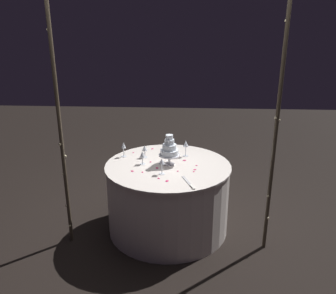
{
  "coord_description": "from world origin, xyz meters",
  "views": [
    {
      "loc": [
        -0.2,
        3.32,
        2.1
      ],
      "look_at": [
        0.0,
        0.0,
        0.94
      ],
      "focal_mm": 36.9,
      "sensor_mm": 36.0,
      "label": 1
    }
  ],
  "objects_px": {
    "decorative_arch": "(166,96)",
    "main_table": "(168,197)",
    "wine_glass_3": "(186,144)",
    "wine_glass_0": "(123,146)",
    "cake_knife": "(189,183)",
    "wine_glass_2": "(145,149)",
    "tiered_cake": "(169,149)",
    "wine_glass_1": "(142,155)",
    "wine_glass_4": "(162,163)"
  },
  "relations": [
    {
      "from": "decorative_arch",
      "to": "cake_knife",
      "type": "distance_m",
      "value": 0.82
    },
    {
      "from": "wine_glass_4",
      "to": "cake_knife",
      "type": "height_order",
      "value": "wine_glass_4"
    },
    {
      "from": "tiered_cake",
      "to": "main_table",
      "type": "bearing_deg",
      "value": 34.73
    },
    {
      "from": "wine_glass_1",
      "to": "wine_glass_0",
      "type": "bearing_deg",
      "value": -40.68
    },
    {
      "from": "tiered_cake",
      "to": "wine_glass_2",
      "type": "height_order",
      "value": "tiered_cake"
    },
    {
      "from": "wine_glass_0",
      "to": "wine_glass_1",
      "type": "height_order",
      "value": "wine_glass_0"
    },
    {
      "from": "main_table",
      "to": "wine_glass_3",
      "type": "xyz_separation_m",
      "value": [
        -0.18,
        -0.27,
        0.51
      ]
    },
    {
      "from": "wine_glass_3",
      "to": "cake_knife",
      "type": "bearing_deg",
      "value": 93.36
    },
    {
      "from": "decorative_arch",
      "to": "wine_glass_1",
      "type": "height_order",
      "value": "decorative_arch"
    },
    {
      "from": "main_table",
      "to": "wine_glass_1",
      "type": "relative_size",
      "value": 9.27
    },
    {
      "from": "decorative_arch",
      "to": "wine_glass_3",
      "type": "bearing_deg",
      "value": -107.49
    },
    {
      "from": "tiered_cake",
      "to": "wine_glass_4",
      "type": "xyz_separation_m",
      "value": [
        0.06,
        0.25,
        -0.05
      ]
    },
    {
      "from": "decorative_arch",
      "to": "wine_glass_4",
      "type": "bearing_deg",
      "value": -51.42
    },
    {
      "from": "tiered_cake",
      "to": "wine_glass_1",
      "type": "xyz_separation_m",
      "value": [
        0.28,
        0.0,
        -0.06
      ]
    },
    {
      "from": "tiered_cake",
      "to": "wine_glass_0",
      "type": "bearing_deg",
      "value": -20.99
    },
    {
      "from": "wine_glass_3",
      "to": "wine_glass_1",
      "type": "bearing_deg",
      "value": 30.41
    },
    {
      "from": "wine_glass_2",
      "to": "tiered_cake",
      "type": "bearing_deg",
      "value": 146.34
    },
    {
      "from": "decorative_arch",
      "to": "cake_knife",
      "type": "bearing_deg",
      "value": 145.59
    },
    {
      "from": "decorative_arch",
      "to": "wine_glass_2",
      "type": "bearing_deg",
      "value": -61.71
    },
    {
      "from": "main_table",
      "to": "wine_glass_2",
      "type": "bearing_deg",
      "value": -36.26
    },
    {
      "from": "decorative_arch",
      "to": "wine_glass_1",
      "type": "bearing_deg",
      "value": -48.87
    },
    {
      "from": "wine_glass_0",
      "to": "wine_glass_1",
      "type": "bearing_deg",
      "value": 139.32
    },
    {
      "from": "wine_glass_1",
      "to": "wine_glass_3",
      "type": "distance_m",
      "value": 0.52
    },
    {
      "from": "tiered_cake",
      "to": "wine_glass_3",
      "type": "xyz_separation_m",
      "value": [
        -0.17,
        -0.26,
        -0.03
      ]
    },
    {
      "from": "wine_glass_0",
      "to": "main_table",
      "type": "bearing_deg",
      "value": 157.6
    },
    {
      "from": "wine_glass_0",
      "to": "wine_glass_3",
      "type": "bearing_deg",
      "value": -175.02
    },
    {
      "from": "main_table",
      "to": "wine_glass_2",
      "type": "height_order",
      "value": "wine_glass_2"
    },
    {
      "from": "tiered_cake",
      "to": "wine_glass_4",
      "type": "height_order",
      "value": "tiered_cake"
    },
    {
      "from": "wine_glass_0",
      "to": "wine_glass_4",
      "type": "distance_m",
      "value": 0.64
    },
    {
      "from": "decorative_arch",
      "to": "cake_knife",
      "type": "height_order",
      "value": "decorative_arch"
    },
    {
      "from": "decorative_arch",
      "to": "tiered_cake",
      "type": "height_order",
      "value": "decorative_arch"
    },
    {
      "from": "wine_glass_3",
      "to": "wine_glass_4",
      "type": "bearing_deg",
      "value": 66.29
    },
    {
      "from": "wine_glass_4",
      "to": "cake_knife",
      "type": "xyz_separation_m",
      "value": [
        -0.27,
        0.21,
        -0.11
      ]
    },
    {
      "from": "wine_glass_1",
      "to": "wine_glass_4",
      "type": "distance_m",
      "value": 0.33
    },
    {
      "from": "tiered_cake",
      "to": "wine_glass_3",
      "type": "distance_m",
      "value": 0.31
    },
    {
      "from": "wine_glass_0",
      "to": "wine_glass_4",
      "type": "relative_size",
      "value": 1.06
    },
    {
      "from": "decorative_arch",
      "to": "main_table",
      "type": "relative_size",
      "value": 1.82
    },
    {
      "from": "tiered_cake",
      "to": "wine_glass_1",
      "type": "distance_m",
      "value": 0.29
    },
    {
      "from": "wine_glass_0",
      "to": "wine_glass_1",
      "type": "relative_size",
      "value": 1.19
    },
    {
      "from": "wine_glass_2",
      "to": "wine_glass_3",
      "type": "relative_size",
      "value": 0.77
    },
    {
      "from": "main_table",
      "to": "wine_glass_3",
      "type": "relative_size",
      "value": 7.26
    },
    {
      "from": "wine_glass_1",
      "to": "cake_knife",
      "type": "relative_size",
      "value": 0.5
    },
    {
      "from": "wine_glass_1",
      "to": "main_table",
      "type": "bearing_deg",
      "value": 179.05
    },
    {
      "from": "tiered_cake",
      "to": "wine_glass_3",
      "type": "bearing_deg",
      "value": -122.94
    },
    {
      "from": "tiered_cake",
      "to": "cake_knife",
      "type": "bearing_deg",
      "value": 114.31
    },
    {
      "from": "tiered_cake",
      "to": "wine_glass_3",
      "type": "relative_size",
      "value": 1.78
    },
    {
      "from": "wine_glass_3",
      "to": "main_table",
      "type": "bearing_deg",
      "value": 55.97
    },
    {
      "from": "wine_glass_0",
      "to": "wine_glass_2",
      "type": "xyz_separation_m",
      "value": [
        -0.23,
        0.01,
        -0.02
      ]
    },
    {
      "from": "wine_glass_0",
      "to": "cake_knife",
      "type": "xyz_separation_m",
      "value": [
        -0.72,
        0.66,
        -0.12
      ]
    },
    {
      "from": "main_table",
      "to": "wine_glass_3",
      "type": "distance_m",
      "value": 0.6
    }
  ]
}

